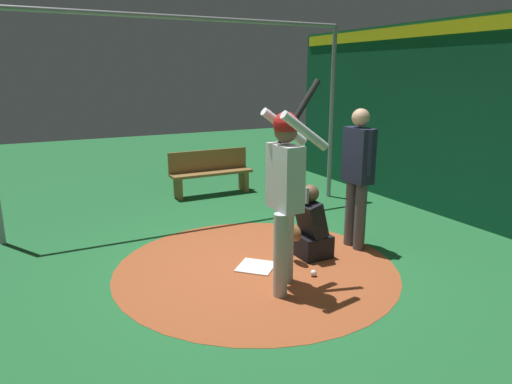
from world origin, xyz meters
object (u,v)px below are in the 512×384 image
(home_plate, at_px, (256,266))
(catcher, at_px, (310,229))
(umpire, at_px, (358,171))
(baseball_0, at_px, (314,273))
(bench, at_px, (211,172))
(baseball_1, at_px, (284,271))
(baseball_2, at_px, (276,228))
(batter, at_px, (286,183))

(home_plate, bearing_deg, catcher, 178.67)
(umpire, distance_m, baseball_0, 1.54)
(catcher, distance_m, baseball_0, 0.68)
(umpire, relative_size, baseball_0, 25.15)
(bench, xyz_separation_m, baseball_0, (0.34, 4.06, -0.40))
(home_plate, xyz_separation_m, catcher, (-0.76, 0.02, 0.36))
(bench, bearing_deg, baseball_1, 80.91)
(home_plate, height_order, bench, bench)
(home_plate, bearing_deg, baseball_1, 122.15)
(umpire, bearing_deg, baseball_0, 27.94)
(umpire, bearing_deg, home_plate, 0.40)
(home_plate, xyz_separation_m, baseball_1, (-0.21, 0.33, 0.03))
(umpire, xyz_separation_m, baseball_1, (1.30, 0.34, -1.01))
(umpire, bearing_deg, catcher, 2.18)
(baseball_1, bearing_deg, baseball_0, 143.11)
(baseball_2, bearing_deg, bench, -89.03)
(batter, distance_m, baseball_1, 1.19)
(baseball_1, bearing_deg, bench, -99.09)
(batter, distance_m, catcher, 1.25)
(batter, distance_m, bench, 4.29)
(baseball_2, bearing_deg, umpire, 121.81)
(umpire, relative_size, baseball_1, 25.15)
(baseball_2, bearing_deg, catcher, 84.63)
(batter, distance_m, baseball_2, 2.18)
(umpire, distance_m, baseball_1, 1.68)
(home_plate, relative_size, catcher, 0.44)
(baseball_1, distance_m, baseball_2, 1.52)
(batter, height_order, baseball_0, batter)
(batter, height_order, umpire, batter)
(home_plate, relative_size, baseball_0, 5.68)
(bench, distance_m, baseball_1, 3.92)
(baseball_0, height_order, baseball_2, same)
(bench, height_order, baseball_0, bench)
(bench, distance_m, baseball_0, 4.09)
(baseball_1, height_order, baseball_2, same)
(bench, height_order, baseball_1, bench)
(baseball_0, xyz_separation_m, baseball_2, (-0.38, -1.57, 0.00))
(batter, bearing_deg, umpire, -156.77)
(bench, bearing_deg, baseball_2, 90.97)
(catcher, bearing_deg, baseball_1, 29.02)
(batter, xyz_separation_m, catcher, (-0.74, -0.61, -0.81))
(catcher, relative_size, baseball_0, 12.93)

